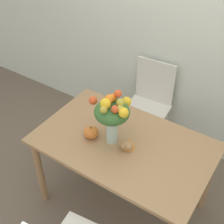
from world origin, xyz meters
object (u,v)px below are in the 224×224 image
at_px(pumpkin, 91,132).
at_px(flower_vase, 112,114).
at_px(turkey_figurine, 127,144).
at_px(dining_chair_near_window, 148,105).

bearing_deg(pumpkin, flower_vase, 18.16).
bearing_deg(turkey_figurine, pumpkin, -170.51).
relative_size(pumpkin, turkey_figurine, 0.84).
distance_m(pumpkin, dining_chair_near_window, 0.95).
relative_size(turkey_figurine, dining_chair_near_window, 0.15).
height_order(pumpkin, turkey_figurine, pumpkin).
bearing_deg(flower_vase, dining_chair_near_window, 98.55).
distance_m(flower_vase, dining_chair_near_window, 1.01).
relative_size(flower_vase, dining_chair_near_window, 0.48).
distance_m(turkey_figurine, dining_chair_near_window, 0.94).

